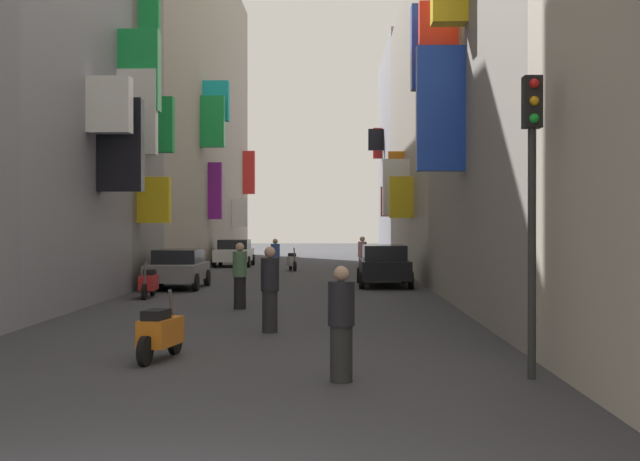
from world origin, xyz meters
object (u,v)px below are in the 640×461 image
Objects in this scene: scooter_red at (149,283)px; traffic_light_near_corner at (532,173)px; pedestrian_near_right at (240,276)px; pedestrian_far_away at (341,324)px; parked_car_grey at (178,268)px; pedestrian_near_left at (362,256)px; scooter_orange at (160,332)px; pedestrian_mid_street at (270,289)px; scooter_silver at (293,261)px; parked_car_black at (384,265)px; pedestrian_crossing at (275,259)px; parked_car_white at (234,252)px.

traffic_light_near_corner is (8.58, -13.83, 2.51)m from scooter_red.
pedestrian_far_away is at bearing -76.16° from pedestrian_near_right.
pedestrian_near_right is (3.03, -7.47, 0.16)m from parked_car_grey.
scooter_red is 1.12× the size of pedestrian_near_left.
scooter_orange is 3.55m from pedestrian_far_away.
traffic_light_near_corner reaches higher than pedestrian_mid_street.
pedestrian_near_left is 0.97× the size of pedestrian_mid_street.
pedestrian_mid_street is 7.09m from traffic_light_near_corner.
traffic_light_near_corner is (4.95, -29.74, 2.51)m from scooter_silver.
scooter_red is (-7.50, -5.22, -0.32)m from parked_car_black.
scooter_silver is 6.27m from pedestrian_crossing.
traffic_light_near_corner is at bearing -76.27° from parked_car_white.
traffic_light_near_corner is at bearing -64.72° from parked_car_grey.
pedestrian_near_right is at bearing 103.84° from pedestrian_far_away.
traffic_light_near_corner is (1.67, -25.52, 2.11)m from pedestrian_near_left.
pedestrian_near_right reaches higher than scooter_orange.
parked_car_grey is 2.23× the size of scooter_orange.
parked_car_grey is 0.87× the size of parked_car_black.
parked_car_white is at bearing 127.81° from pedestrian_near_left.
pedestrian_mid_street is at bearing -81.83° from parked_car_white.
parked_car_grey is at bearing -170.36° from parked_car_black.
parked_car_black is at bearing 93.24° from traffic_light_near_corner.
pedestrian_far_away is (5.82, -14.15, 0.36)m from scooter_red.
pedestrian_near_left is at bearing 95.21° from parked_car_black.
traffic_light_near_corner reaches higher than parked_car_black.
pedestrian_far_away is (5.58, -34.43, 0.06)m from parked_car_white.
pedestrian_near_left is at bearing 76.24° from pedestrian_near_right.
scooter_orange is at bearing -92.24° from pedestrian_near_right.
pedestrian_near_right is at bearing 103.24° from pedestrian_mid_street.
pedestrian_near_right is at bearing 87.76° from scooter_orange.
pedestrian_crossing reaches higher than scooter_silver.
traffic_light_near_corner reaches higher than parked_car_grey.
parked_car_white is at bearing 89.74° from parked_car_grey.
pedestrian_near_left reaches higher than pedestrian_far_away.
pedestrian_crossing is 18.21m from pedestrian_mid_street.
parked_car_white reaches higher than scooter_silver.
parked_car_white is 2.22× the size of pedestrian_near_right.
traffic_light_near_corner reaches higher than pedestrian_far_away.
traffic_light_near_corner is (5.73, -1.60, 2.51)m from scooter_orange.
scooter_red is 1.18× the size of pedestrian_far_away.
parked_car_grey is at bearing 107.32° from pedestrian_far_away.
parked_car_white is at bearing 103.73° from traffic_light_near_corner.
pedestrian_near_left reaches higher than scooter_silver.
traffic_light_near_corner is at bearing 6.45° from pedestrian_far_away.
parked_car_grey is at bearing -106.18° from scooter_silver.
parked_car_black is 2.73× the size of pedestrian_far_away.
pedestrian_mid_street is 5.81m from pedestrian_far_away.
traffic_light_near_corner is (5.39, -10.34, 2.09)m from pedestrian_near_right.
pedestrian_crossing reaches higher than scooter_orange.
parked_car_grey is 2.02× the size of scooter_red.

